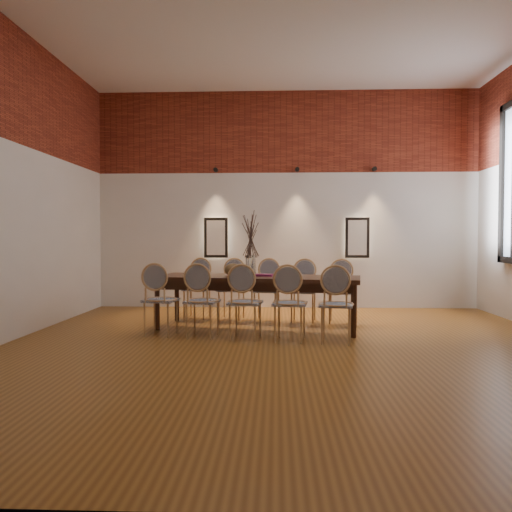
{
  "coord_description": "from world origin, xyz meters",
  "views": [
    {
      "loc": [
        -0.18,
        -5.77,
        1.28
      ],
      "look_at": [
        -0.45,
        0.89,
        1.05
      ],
      "focal_mm": 35.0,
      "sensor_mm": 36.0,
      "label": 1
    }
  ],
  "objects_px": {
    "dining_table": "(257,302)",
    "book": "(264,275)",
    "bowl": "(233,270)",
    "chair_far_c": "(267,290)",
    "chair_near_a": "(161,300)",
    "chair_near_c": "(245,302)",
    "chair_near_d": "(290,303)",
    "chair_near_e": "(336,305)",
    "chair_far_a": "(197,289)",
    "chair_near_b": "(202,301)",
    "chair_far_e": "(341,292)",
    "vase": "(251,265)",
    "chair_far_b": "(231,290)",
    "chair_far_d": "(303,291)"
  },
  "relations": [
    {
      "from": "dining_table",
      "to": "book",
      "type": "height_order",
      "value": "book"
    },
    {
      "from": "bowl",
      "to": "book",
      "type": "bearing_deg",
      "value": -0.61
    },
    {
      "from": "chair_far_c",
      "to": "book",
      "type": "distance_m",
      "value": 0.79
    },
    {
      "from": "chair_far_c",
      "to": "book",
      "type": "xyz_separation_m",
      "value": [
        -0.03,
        -0.73,
        0.3
      ]
    },
    {
      "from": "chair_near_a",
      "to": "chair_near_c",
      "type": "xyz_separation_m",
      "value": [
        1.13,
        -0.19,
        0.0
      ]
    },
    {
      "from": "chair_far_c",
      "to": "chair_near_d",
      "type": "bearing_deg",
      "value": 111.18
    },
    {
      "from": "chair_near_e",
      "to": "chair_far_a",
      "type": "distance_m",
      "value": 2.74
    },
    {
      "from": "chair_near_b",
      "to": "chair_far_a",
      "type": "height_order",
      "value": "same"
    },
    {
      "from": "chair_far_a",
      "to": "chair_far_e",
      "type": "distance_m",
      "value": 2.3
    },
    {
      "from": "chair_near_a",
      "to": "vase",
      "type": "relative_size",
      "value": 3.13
    },
    {
      "from": "vase",
      "to": "chair_far_e",
      "type": "bearing_deg",
      "value": 21.15
    },
    {
      "from": "dining_table",
      "to": "chair_far_b",
      "type": "relative_size",
      "value": 3.06
    },
    {
      "from": "chair_near_e",
      "to": "bowl",
      "type": "relative_size",
      "value": 3.92
    },
    {
      "from": "chair_far_e",
      "to": "book",
      "type": "xyz_separation_m",
      "value": [
        -1.16,
        -0.54,
        0.3
      ]
    },
    {
      "from": "chair_near_b",
      "to": "vase",
      "type": "height_order",
      "value": "vase"
    },
    {
      "from": "chair_far_b",
      "to": "vase",
      "type": "xyz_separation_m",
      "value": [
        0.35,
        -0.81,
        0.43
      ]
    },
    {
      "from": "chair_near_d",
      "to": "chair_near_e",
      "type": "xyz_separation_m",
      "value": [
        0.57,
        -0.1,
        0.0
      ]
    },
    {
      "from": "book",
      "to": "chair_near_c",
      "type": "bearing_deg",
      "value": -106.75
    },
    {
      "from": "chair_far_d",
      "to": "vase",
      "type": "relative_size",
      "value": 3.13
    },
    {
      "from": "chair_near_b",
      "to": "chair_near_e",
      "type": "distance_m",
      "value": 1.73
    },
    {
      "from": "chair_far_c",
      "to": "chair_far_e",
      "type": "relative_size",
      "value": 1.0
    },
    {
      "from": "chair_near_c",
      "to": "chair_far_a",
      "type": "height_order",
      "value": "same"
    },
    {
      "from": "bowl",
      "to": "chair_near_a",
      "type": "bearing_deg",
      "value": -148.99
    },
    {
      "from": "chair_far_c",
      "to": "bowl",
      "type": "xyz_separation_m",
      "value": [
        -0.47,
        -0.72,
        0.37
      ]
    },
    {
      "from": "chair_far_b",
      "to": "chair_near_c",
      "type": "bearing_deg",
      "value": 111.18
    },
    {
      "from": "chair_near_e",
      "to": "book",
      "type": "xyz_separation_m",
      "value": [
        -0.91,
        0.93,
        0.3
      ]
    },
    {
      "from": "chair_near_c",
      "to": "chair_far_d",
      "type": "relative_size",
      "value": 1.0
    },
    {
      "from": "dining_table",
      "to": "chair_far_e",
      "type": "xyz_separation_m",
      "value": [
        1.26,
        0.54,
        0.09
      ]
    },
    {
      "from": "chair_near_a",
      "to": "dining_table",
      "type": "bearing_deg",
      "value": 32.83
    },
    {
      "from": "chair_far_a",
      "to": "bowl",
      "type": "bearing_deg",
      "value": 135.5
    },
    {
      "from": "chair_near_a",
      "to": "chair_near_d",
      "type": "height_order",
      "value": "same"
    },
    {
      "from": "chair_near_d",
      "to": "chair_far_c",
      "type": "distance_m",
      "value": 1.59
    },
    {
      "from": "chair_near_b",
      "to": "book",
      "type": "relative_size",
      "value": 3.62
    },
    {
      "from": "chair_near_d",
      "to": "bowl",
      "type": "bearing_deg",
      "value": 143.02
    },
    {
      "from": "chair_near_c",
      "to": "vase",
      "type": "xyz_separation_m",
      "value": [
        0.03,
        0.75,
        0.43
      ]
    },
    {
      "from": "chair_near_a",
      "to": "vase",
      "type": "bearing_deg",
      "value": 35.13
    },
    {
      "from": "chair_near_e",
      "to": "book",
      "type": "height_order",
      "value": "chair_near_e"
    },
    {
      "from": "dining_table",
      "to": "chair_far_d",
      "type": "distance_m",
      "value": 0.94
    },
    {
      "from": "chair_far_a",
      "to": "vase",
      "type": "height_order",
      "value": "vase"
    },
    {
      "from": "chair_near_c",
      "to": "chair_far_d",
      "type": "xyz_separation_m",
      "value": [
        0.82,
        1.37,
        0.0
      ]
    },
    {
      "from": "chair_far_a",
      "to": "bowl",
      "type": "xyz_separation_m",
      "value": [
        0.66,
        -0.92,
        0.37
      ]
    },
    {
      "from": "chair_near_b",
      "to": "bowl",
      "type": "distance_m",
      "value": 0.82
    },
    {
      "from": "chair_far_b",
      "to": "bowl",
      "type": "bearing_deg",
      "value": 106.25
    },
    {
      "from": "bowl",
      "to": "book",
      "type": "height_order",
      "value": "bowl"
    },
    {
      "from": "chair_far_b",
      "to": "book",
      "type": "bearing_deg",
      "value": 132.85
    },
    {
      "from": "chair_near_b",
      "to": "chair_far_c",
      "type": "xyz_separation_m",
      "value": [
        0.82,
        1.37,
        0.0
      ]
    },
    {
      "from": "chair_near_b",
      "to": "chair_far_b",
      "type": "height_order",
      "value": "same"
    },
    {
      "from": "chair_near_e",
      "to": "chair_far_c",
      "type": "xyz_separation_m",
      "value": [
        -0.89,
        1.66,
        0.0
      ]
    },
    {
      "from": "book",
      "to": "vase",
      "type": "bearing_deg",
      "value": 176.29
    },
    {
      "from": "chair_near_e",
      "to": "bowl",
      "type": "distance_m",
      "value": 1.69
    }
  ]
}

